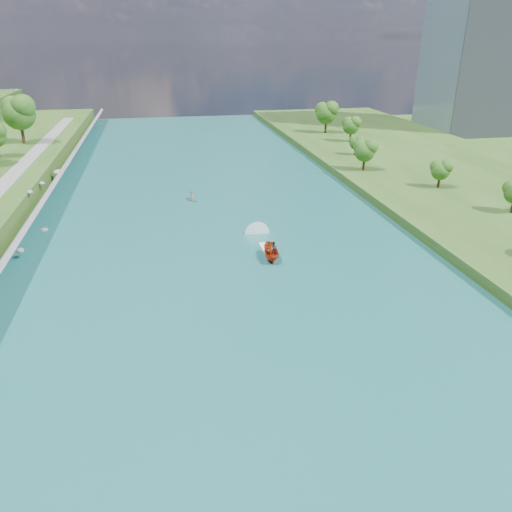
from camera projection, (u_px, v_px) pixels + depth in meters
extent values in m
plane|color=#2D5119|center=(245.00, 325.00, 48.85)|extent=(260.00, 260.00, 0.00)
cube|color=#17584E|center=(219.00, 247.00, 66.79)|extent=(55.00, 240.00, 0.10)
cube|color=slate|center=(11.00, 250.00, 61.53)|extent=(3.54, 236.00, 4.05)
ellipsoid|color=gray|center=(20.00, 250.00, 62.85)|extent=(0.92, 0.98, 0.67)
ellipsoid|color=gray|center=(44.00, 230.00, 72.42)|extent=(1.05, 0.95, 0.60)
ellipsoid|color=gray|center=(30.00, 192.00, 77.80)|extent=(0.91, 1.09, 0.65)
ellipsoid|color=gray|center=(42.00, 183.00, 85.26)|extent=(0.92, 1.16, 0.53)
ellipsoid|color=gray|center=(58.00, 172.00, 95.16)|extent=(1.68, 2.02, 0.97)
cube|color=gray|center=(480.00, 20.00, 136.56)|extent=(22.00, 22.00, 60.00)
ellipsoid|color=#294C14|center=(19.00, 115.00, 111.63)|extent=(7.53, 7.53, 12.55)
ellipsoid|color=#294C14|center=(441.00, 171.00, 86.70)|extent=(3.49, 3.49, 5.81)
ellipsoid|color=#294C14|center=(365.00, 152.00, 97.81)|extent=(4.34, 4.34, 7.24)
ellipsoid|color=#294C14|center=(356.00, 144.00, 111.11)|extent=(3.02, 3.02, 5.03)
ellipsoid|color=#294C14|center=(351.00, 127.00, 124.89)|extent=(4.42, 4.42, 7.37)
ellipsoid|color=#294C14|center=(326.00, 114.00, 135.79)|extent=(5.92, 5.92, 9.87)
imported|color=#AE2B0D|center=(271.00, 253.00, 62.79)|extent=(2.13, 4.69, 1.76)
imported|color=#66605B|center=(269.00, 251.00, 62.21)|extent=(0.75, 0.57, 1.83)
imported|color=#66605B|center=(274.00, 248.00, 63.20)|extent=(1.05, 1.03, 1.71)
cube|color=white|center=(266.00, 250.00, 65.83)|extent=(0.90, 5.00, 0.06)
imported|color=#979A9F|center=(192.00, 199.00, 85.50)|extent=(2.99, 3.19, 0.54)
imported|color=#66605B|center=(192.00, 195.00, 85.24)|extent=(0.67, 0.45, 1.33)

